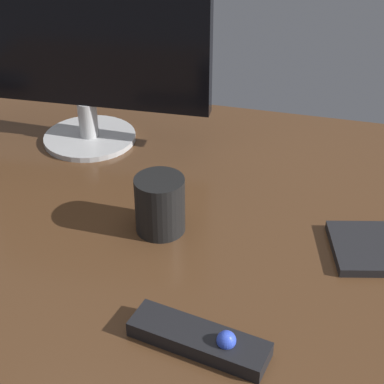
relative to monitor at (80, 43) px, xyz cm
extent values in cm
cube|color=#4C301C|center=(30.23, -18.91, -21.80)|extent=(140.00, 84.00, 2.00)
cylinder|color=#B7B7B7|center=(0.00, 0.00, -20.24)|extent=(18.89, 18.89, 1.10)
cylinder|color=#B7B7B7|center=(0.00, 0.00, -16.01)|extent=(3.90, 3.90, 7.37)
cube|color=black|center=(0.00, 0.00, 2.17)|extent=(50.49, 5.42, 29.00)
cube|color=black|center=(35.53, -48.68, -19.66)|extent=(19.21, 8.58, 2.26)
sphere|color=blue|center=(39.28, -49.40, -18.09)|extent=(2.53, 2.53, 2.53)
cylinder|color=black|center=(23.29, -25.71, -15.98)|extent=(8.10, 8.10, 9.62)
camera|label=1|loc=(48.61, -101.94, 39.05)|focal=56.66mm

